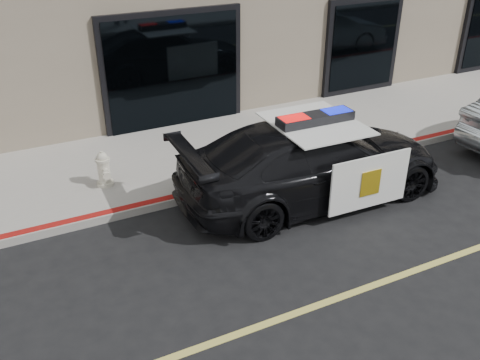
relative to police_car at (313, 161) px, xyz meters
name	(u,v)px	position (x,y,z in m)	size (l,w,h in m)	color
ground	(397,277)	(-0.15, -2.67, -0.76)	(120.00, 120.00, 0.00)	black
sidewalk_n	(243,144)	(-0.15, 2.58, -0.69)	(60.00, 3.50, 0.15)	gray
police_car	(313,161)	(0.00, 0.00, 0.00)	(2.53, 5.30, 1.70)	black
fire_hydrant	(104,170)	(-3.48, 1.92, -0.28)	(0.32, 0.45, 0.71)	beige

